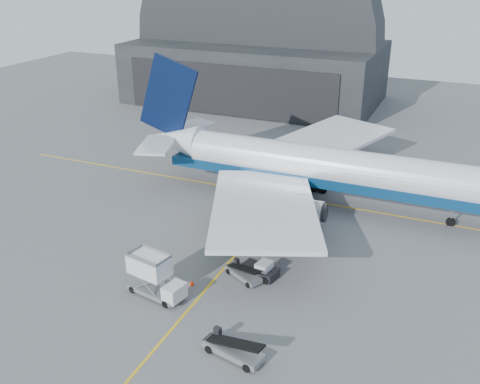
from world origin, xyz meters
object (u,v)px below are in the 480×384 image
at_px(airliner, 313,166).
at_px(catering_truck, 154,276).
at_px(belt_loader_b, 243,273).
at_px(pushback_tug, 260,270).
at_px(belt_loader_a, 233,349).

bearing_deg(airliner, catering_truck, -106.02).
xyz_separation_m(airliner, belt_loader_b, (-0.96, -19.31, -4.24)).
xyz_separation_m(catering_truck, belt_loader_b, (6.23, 5.71, -1.43)).
height_order(pushback_tug, belt_loader_b, belt_loader_b).
height_order(pushback_tug, belt_loader_a, belt_loader_a).
xyz_separation_m(catering_truck, pushback_tug, (7.57, 6.72, -1.33)).
bearing_deg(belt_loader_b, airliner, 114.99).
height_order(airliner, pushback_tug, airliner).
distance_m(airliner, belt_loader_a, 30.01).
bearing_deg(catering_truck, airliner, 84.89).
bearing_deg(belt_loader_b, catering_truck, -109.62).
bearing_deg(pushback_tug, catering_truck, -127.81).
height_order(catering_truck, belt_loader_a, catering_truck).
height_order(belt_loader_a, belt_loader_b, belt_loader_a).
bearing_deg(belt_loader_a, catering_truck, 166.79).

